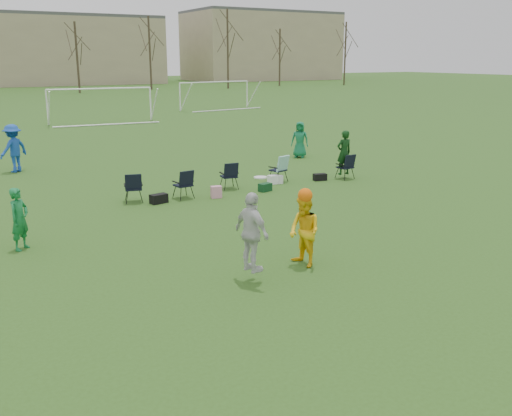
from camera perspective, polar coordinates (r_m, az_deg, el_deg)
ground at (r=12.58m, az=6.12°, el=-6.53°), size 260.00×260.00×0.00m
fielder_green_near at (r=14.96m, az=-22.58°, el=-1.02°), size 0.66×0.66×1.55m
fielder_blue at (r=25.34m, az=-23.09°, el=5.51°), size 1.45×1.30×1.95m
fielder_green_far at (r=26.92m, az=4.40°, el=6.84°), size 0.96×0.95×1.67m
center_contest at (r=12.25m, az=2.54°, el=-2.32°), size 2.13×1.22×2.22m
sideline_setup at (r=20.61m, az=0.44°, el=3.60°), size 8.98×1.70×1.87m
goal_mid at (r=42.94m, az=-15.32°, el=10.81°), size 7.40×0.63×2.46m
goal_right at (r=52.77m, az=-4.14°, el=11.94°), size 7.35×1.14×2.46m
building_row at (r=106.33m, az=-23.27°, el=14.46°), size 126.00×16.00×13.00m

